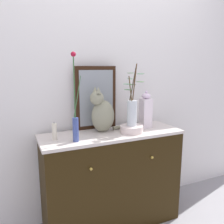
{
  "coord_description": "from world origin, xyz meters",
  "views": [
    {
      "loc": [
        -0.78,
        -1.74,
        1.42
      ],
      "look_at": [
        0.0,
        0.0,
        1.04
      ],
      "focal_mm": 36.85,
      "sensor_mm": 36.0,
      "label": 1
    }
  ],
  "objects_px": {
    "sideboard": "(112,179)",
    "candle_pillar": "(55,132)",
    "cat_sitting": "(102,113)",
    "vase_slim_green": "(75,119)",
    "jar_lidded_porcelain": "(146,111)",
    "vase_glass_clear": "(132,110)",
    "bowl_porcelain": "(132,129)",
    "mirror_leaning": "(96,98)"
  },
  "relations": [
    {
      "from": "sideboard",
      "to": "jar_lidded_porcelain",
      "type": "height_order",
      "value": "jar_lidded_porcelain"
    },
    {
      "from": "mirror_leaning",
      "to": "candle_pillar",
      "type": "height_order",
      "value": "mirror_leaning"
    },
    {
      "from": "cat_sitting",
      "to": "vase_glass_clear",
      "type": "xyz_separation_m",
      "value": [
        0.22,
        -0.12,
        0.03
      ]
    },
    {
      "from": "sideboard",
      "to": "mirror_leaning",
      "type": "distance_m",
      "value": 0.74
    },
    {
      "from": "vase_slim_green",
      "to": "candle_pillar",
      "type": "height_order",
      "value": "vase_slim_green"
    },
    {
      "from": "mirror_leaning",
      "to": "jar_lidded_porcelain",
      "type": "xyz_separation_m",
      "value": [
        0.43,
        -0.15,
        -0.12
      ]
    },
    {
      "from": "jar_lidded_porcelain",
      "to": "vase_slim_green",
      "type": "bearing_deg",
      "value": -168.58
    },
    {
      "from": "sideboard",
      "to": "cat_sitting",
      "type": "relative_size",
      "value": 3.09
    },
    {
      "from": "candle_pillar",
      "to": "jar_lidded_porcelain",
      "type": "bearing_deg",
      "value": 2.63
    },
    {
      "from": "mirror_leaning",
      "to": "vase_slim_green",
      "type": "distance_m",
      "value": 0.42
    },
    {
      "from": "mirror_leaning",
      "to": "vase_glass_clear",
      "type": "height_order",
      "value": "vase_glass_clear"
    },
    {
      "from": "mirror_leaning",
      "to": "vase_glass_clear",
      "type": "bearing_deg",
      "value": -47.71
    },
    {
      "from": "mirror_leaning",
      "to": "vase_slim_green",
      "type": "xyz_separation_m",
      "value": [
        -0.27,
        -0.3,
        -0.11
      ]
    },
    {
      "from": "vase_glass_clear",
      "to": "candle_pillar",
      "type": "relative_size",
      "value": 3.7
    },
    {
      "from": "cat_sitting",
      "to": "vase_glass_clear",
      "type": "distance_m",
      "value": 0.26
    },
    {
      "from": "sideboard",
      "to": "candle_pillar",
      "type": "xyz_separation_m",
      "value": [
        -0.49,
        -0.0,
        0.5
      ]
    },
    {
      "from": "mirror_leaning",
      "to": "bowl_porcelain",
      "type": "distance_m",
      "value": 0.42
    },
    {
      "from": "vase_glass_clear",
      "to": "jar_lidded_porcelain",
      "type": "xyz_separation_m",
      "value": [
        0.2,
        0.1,
        -0.04
      ]
    },
    {
      "from": "mirror_leaning",
      "to": "candle_pillar",
      "type": "distance_m",
      "value": 0.51
    },
    {
      "from": "cat_sitting",
      "to": "candle_pillar",
      "type": "xyz_separation_m",
      "value": [
        -0.42,
        -0.06,
        -0.1
      ]
    },
    {
      "from": "cat_sitting",
      "to": "candle_pillar",
      "type": "bearing_deg",
      "value": -171.54
    },
    {
      "from": "sideboard",
      "to": "candle_pillar",
      "type": "distance_m",
      "value": 0.69
    },
    {
      "from": "vase_glass_clear",
      "to": "jar_lidded_porcelain",
      "type": "relative_size",
      "value": 1.52
    },
    {
      "from": "mirror_leaning",
      "to": "vase_slim_green",
      "type": "bearing_deg",
      "value": -132.85
    },
    {
      "from": "bowl_porcelain",
      "to": "jar_lidded_porcelain",
      "type": "distance_m",
      "value": 0.26
    },
    {
      "from": "jar_lidded_porcelain",
      "to": "bowl_porcelain",
      "type": "bearing_deg",
      "value": -153.74
    },
    {
      "from": "bowl_porcelain",
      "to": "jar_lidded_porcelain",
      "type": "xyz_separation_m",
      "value": [
        0.2,
        0.1,
        0.13
      ]
    },
    {
      "from": "sideboard",
      "to": "vase_glass_clear",
      "type": "distance_m",
      "value": 0.65
    },
    {
      "from": "sideboard",
      "to": "vase_slim_green",
      "type": "distance_m",
      "value": 0.7
    },
    {
      "from": "sideboard",
      "to": "cat_sitting",
      "type": "distance_m",
      "value": 0.6
    },
    {
      "from": "jar_lidded_porcelain",
      "to": "candle_pillar",
      "type": "bearing_deg",
      "value": -177.37
    },
    {
      "from": "cat_sitting",
      "to": "vase_glass_clear",
      "type": "height_order",
      "value": "vase_glass_clear"
    },
    {
      "from": "sideboard",
      "to": "vase_slim_green",
      "type": "relative_size",
      "value": 1.85
    },
    {
      "from": "sideboard",
      "to": "bowl_porcelain",
      "type": "bearing_deg",
      "value": -21.57
    },
    {
      "from": "sideboard",
      "to": "candle_pillar",
      "type": "height_order",
      "value": "candle_pillar"
    },
    {
      "from": "candle_pillar",
      "to": "bowl_porcelain",
      "type": "bearing_deg",
      "value": -5.4
    },
    {
      "from": "candle_pillar",
      "to": "cat_sitting",
      "type": "bearing_deg",
      "value": 8.46
    },
    {
      "from": "sideboard",
      "to": "vase_glass_clear",
      "type": "bearing_deg",
      "value": -21.05
    },
    {
      "from": "sideboard",
      "to": "mirror_leaning",
      "type": "bearing_deg",
      "value": 110.38
    },
    {
      "from": "vase_slim_green",
      "to": "jar_lidded_porcelain",
      "type": "distance_m",
      "value": 0.72
    },
    {
      "from": "vase_slim_green",
      "to": "candle_pillar",
      "type": "relative_size",
      "value": 4.69
    },
    {
      "from": "bowl_porcelain",
      "to": "jar_lidded_porcelain",
      "type": "height_order",
      "value": "jar_lidded_porcelain"
    }
  ]
}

